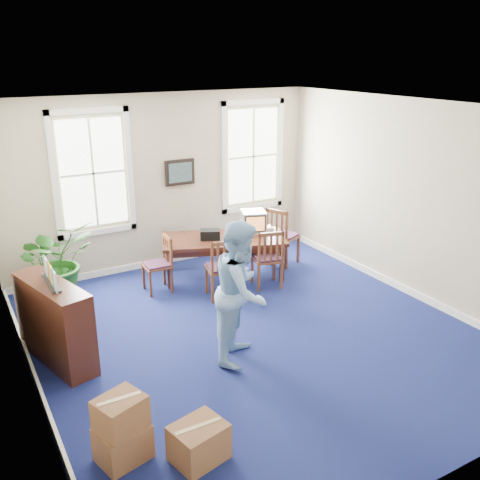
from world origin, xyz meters
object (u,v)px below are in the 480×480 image
cardboard_boxes (137,416)px  conference_table (224,257)px  man (242,291)px  chair_near_left (221,267)px  potted_plant (56,261)px  crt_tv (253,221)px  credenza (55,322)px

cardboard_boxes → conference_table: bearing=50.6°
conference_table → cardboard_boxes: size_ratio=1.65×
man → cardboard_boxes: bearing=162.2°
chair_near_left → potted_plant: size_ratio=0.78×
crt_tv → conference_table: bearing=-156.0°
conference_table → potted_plant: size_ratio=1.61×
man → chair_near_left: bearing=23.5°
crt_tv → man: man is taller
man → potted_plant: man is taller
man → potted_plant: bearing=73.2°
conference_table → chair_near_left: 0.88m
man → credenza: size_ratio=1.34×
conference_table → man: bearing=-92.0°
conference_table → crt_tv: size_ratio=4.68×
crt_tv → cardboard_boxes: crt_tv is taller
chair_near_left → man: 1.91m
chair_near_left → potted_plant: (-2.36, 1.24, 0.15)m
potted_plant → man: bearing=-59.9°
chair_near_left → credenza: bearing=26.1°
crt_tv → chair_near_left: size_ratio=0.44×
credenza → potted_plant: bearing=62.2°
chair_near_left → potted_plant: bearing=-14.9°
crt_tv → credenza: 4.15m
man → credenza: bearing=106.1°
conference_table → potted_plant: potted_plant is taller
conference_table → crt_tv: bearing=25.6°
crt_tv → credenza: size_ratio=0.33×
conference_table → potted_plant: bearing=-168.9°
credenza → cardboard_boxes: credenza is taller
crt_tv → potted_plant: 3.49m
chair_near_left → potted_plant: 2.67m
credenza → potted_plant: (0.43, 1.90, 0.12)m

